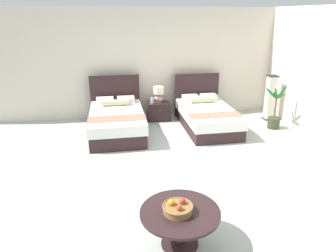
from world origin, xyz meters
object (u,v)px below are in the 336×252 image
at_px(table_lamp, 159,94).
at_px(floor_lamp_corner, 270,98).
at_px(bed_near_corner, 207,116).
at_px(nightstand, 159,111).
at_px(bed_near_window, 117,120).
at_px(potted_palm, 274,117).
at_px(fruit_bowl, 178,208).
at_px(vase, 152,100).
at_px(coffee_table, 180,218).

distance_m(table_lamp, floor_lamp_corner, 2.88).
relative_size(bed_near_corner, floor_lamp_corner, 1.81).
distance_m(nightstand, table_lamp, 0.47).
xyz_separation_m(bed_near_window, nightstand, (1.09, 0.75, -0.07)).
distance_m(nightstand, potted_palm, 2.87).
relative_size(nightstand, fruit_bowl, 1.63).
distance_m(nightstand, vase, 0.36).
height_order(coffee_table, potted_palm, potted_palm).
xyz_separation_m(fruit_bowl, floor_lamp_corner, (3.28, 4.24, 0.05)).
bearing_deg(potted_palm, bed_near_window, 174.80).
relative_size(coffee_table, fruit_bowl, 2.63).
relative_size(nightstand, table_lamp, 1.41).
bearing_deg(nightstand, bed_near_corner, -34.88).
xyz_separation_m(bed_near_window, fruit_bowl, (0.65, -3.92, 0.23)).
bearing_deg(floor_lamp_corner, table_lamp, 171.01).
distance_m(bed_near_corner, vase, 1.45).
distance_m(nightstand, fruit_bowl, 4.69).
relative_size(fruit_bowl, floor_lamp_corner, 0.31).
bearing_deg(floor_lamp_corner, vase, 172.64).
xyz_separation_m(nightstand, floor_lamp_corner, (2.84, -0.43, 0.35)).
distance_m(fruit_bowl, potted_palm, 4.74).
xyz_separation_m(coffee_table, floor_lamp_corner, (3.25, 4.22, 0.20)).
relative_size(bed_near_window, table_lamp, 5.14).
bearing_deg(nightstand, table_lamp, 90.00).
distance_m(bed_near_window, vase, 1.18).
height_order(table_lamp, fruit_bowl, table_lamp).
bearing_deg(table_lamp, bed_near_window, -144.89).
relative_size(coffee_table, floor_lamp_corner, 0.81).
height_order(nightstand, vase, vase).
height_order(bed_near_corner, table_lamp, bed_near_corner).
bearing_deg(bed_near_corner, floor_lamp_corner, 9.98).
height_order(vase, floor_lamp_corner, floor_lamp_corner).
distance_m(table_lamp, coffee_table, 4.70).
xyz_separation_m(bed_near_window, bed_near_corner, (2.15, 0.00, -0.01)).
bearing_deg(potted_palm, nightstand, 157.76).
bearing_deg(bed_near_window, coffee_table, -80.11).
bearing_deg(table_lamp, fruit_bowl, -95.36).
xyz_separation_m(table_lamp, fruit_bowl, (-0.44, -4.69, -0.17)).
distance_m(bed_near_corner, nightstand, 1.30).
distance_m(nightstand, floor_lamp_corner, 2.90).
relative_size(vase, potted_palm, 0.14).
relative_size(floor_lamp_corner, potted_palm, 1.09).
bearing_deg(coffee_table, table_lamp, 85.02).
xyz_separation_m(table_lamp, vase, (-0.17, -0.06, -0.16)).
relative_size(bed_near_window, bed_near_corner, 1.01).
relative_size(bed_near_window, nightstand, 3.65).
relative_size(vase, floor_lamp_corner, 0.13).
bearing_deg(bed_near_corner, fruit_bowl, -110.99).
distance_m(bed_near_corner, floor_lamp_corner, 1.83).
bearing_deg(table_lamp, coffee_table, -94.98).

